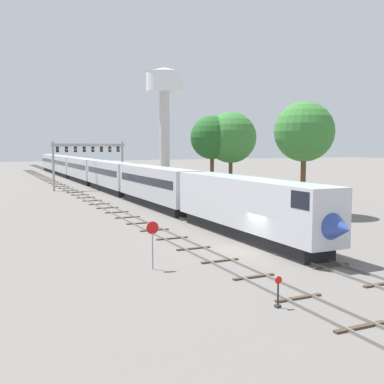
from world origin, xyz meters
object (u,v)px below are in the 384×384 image
(signal_gantry, at_px, (89,154))
(trackside_tree_right, at_px, (231,138))
(trackside_tree_mid, at_px, (212,138))
(water_tower, at_px, (164,91))
(passenger_train, at_px, (95,172))
(switch_stand, at_px, (278,296))
(stop_sign, at_px, (153,238))
(trackside_tree_left, at_px, (304,132))

(signal_gantry, distance_m, trackside_tree_right, 24.95)
(trackside_tree_mid, xyz_separation_m, trackside_tree_right, (2.59, -0.89, 0.01))
(water_tower, relative_size, trackside_tree_mid, 2.34)
(passenger_train, height_order, switch_stand, passenger_train)
(signal_gantry, distance_m, water_tower, 48.66)
(signal_gantry, xyz_separation_m, switch_stand, (-4.85, -60.85, -5.44))
(switch_stand, bearing_deg, stop_sign, 108.52)
(trackside_tree_left, distance_m, trackside_tree_mid, 20.25)
(passenger_train, distance_m, switch_stand, 66.91)
(trackside_tree_right, bearing_deg, water_tower, 78.34)
(trackside_tree_left, distance_m, trackside_tree_right, 19.47)
(passenger_train, xyz_separation_m, switch_stand, (-7.10, -66.50, -2.09))
(switch_stand, height_order, trackside_tree_right, trackside_tree_right)
(passenger_train, height_order, trackside_tree_mid, trackside_tree_mid)
(switch_stand, xyz_separation_m, trackside_tree_left, (19.29, 22.99, 8.24))
(trackside_tree_right, bearing_deg, signal_gantry, 131.80)
(signal_gantry, xyz_separation_m, trackside_tree_mid, (13.96, -17.62, 2.50))
(passenger_train, distance_m, stop_sign, 58.70)
(signal_gantry, bearing_deg, switch_stand, -94.56)
(passenger_train, bearing_deg, trackside_tree_left, -74.34)
(passenger_train, bearing_deg, water_tower, 50.41)
(signal_gantry, relative_size, switch_stand, 8.29)
(stop_sign, bearing_deg, switch_stand, -71.48)
(stop_sign, xyz_separation_m, trackside_tree_mid, (21.71, 34.58, 6.59))
(trackside_tree_right, bearing_deg, passenger_train, 120.63)
(signal_gantry, xyz_separation_m, trackside_tree_right, (16.55, -18.50, 2.51))
(passenger_train, relative_size, signal_gantry, 10.28)
(signal_gantry, relative_size, stop_sign, 4.20)
(switch_stand, bearing_deg, water_tower, 71.42)
(switch_stand, bearing_deg, trackside_tree_right, 63.19)
(signal_gantry, bearing_deg, trackside_tree_mid, -51.60)
(trackside_tree_left, xyz_separation_m, trackside_tree_mid, (-0.48, 20.24, -0.30))
(signal_gantry, distance_m, trackside_tree_left, 40.62)
(water_tower, distance_m, switch_stand, 105.03)
(switch_stand, bearing_deg, trackside_tree_mid, 66.49)
(passenger_train, xyz_separation_m, trackside_tree_left, (12.19, -43.50, 6.15))
(trackside_tree_right, bearing_deg, stop_sign, -125.80)
(water_tower, bearing_deg, trackside_tree_left, -100.26)
(trackside_tree_left, xyz_separation_m, trackside_tree_right, (2.10, 19.36, -0.29))
(passenger_train, distance_m, water_tower, 44.49)
(water_tower, bearing_deg, stop_sign, -111.87)
(water_tower, xyz_separation_m, trackside_tree_mid, (-13.98, -54.34, -12.94))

